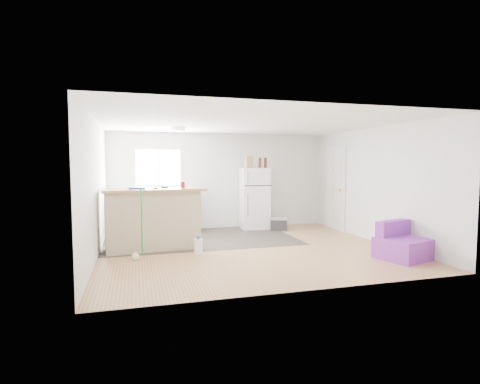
% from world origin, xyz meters
% --- Properties ---
extents(room, '(5.51, 5.01, 2.41)m').
position_xyz_m(room, '(0.00, 0.00, 1.20)').
color(room, '#95633E').
rests_on(room, ground).
extents(vinyl_zone, '(4.05, 2.50, 0.00)m').
position_xyz_m(vinyl_zone, '(-0.73, 1.25, 0.00)').
color(vinyl_zone, '#2D2721').
rests_on(vinyl_zone, floor).
extents(window, '(1.18, 0.06, 0.98)m').
position_xyz_m(window, '(-1.55, 2.49, 1.55)').
color(window, white).
rests_on(window, back_wall).
extents(interior_door, '(0.11, 0.92, 2.10)m').
position_xyz_m(interior_door, '(2.72, 1.55, 1.02)').
color(interior_door, white).
rests_on(interior_door, right_wall).
extents(ceiling_fixture, '(0.30, 0.30, 0.07)m').
position_xyz_m(ceiling_fixture, '(-1.20, 1.20, 2.36)').
color(ceiling_fixture, white).
rests_on(ceiling_fixture, ceiling).
extents(kitchen_cabinets, '(2.18, 0.80, 1.24)m').
position_xyz_m(kitchen_cabinets, '(-1.68, 2.17, 0.49)').
color(kitchen_cabinets, white).
rests_on(kitchen_cabinets, floor).
extents(peninsula, '(1.96, 0.91, 1.17)m').
position_xyz_m(peninsula, '(-1.78, 0.47, 0.59)').
color(peninsula, tan).
rests_on(peninsula, floor).
extents(refrigerator, '(0.73, 0.70, 1.54)m').
position_xyz_m(refrigerator, '(0.80, 2.16, 0.77)').
color(refrigerator, white).
rests_on(refrigerator, floor).
extents(cooler, '(0.49, 0.41, 0.32)m').
position_xyz_m(cooler, '(1.30, 1.74, 0.16)').
color(cooler, '#2A2A2C').
rests_on(cooler, floor).
extents(purple_seat, '(0.94, 0.92, 0.63)m').
position_xyz_m(purple_seat, '(2.32, -1.42, 0.23)').
color(purple_seat, purple).
rests_on(purple_seat, floor).
extents(cleaner_jug, '(0.15, 0.11, 0.32)m').
position_xyz_m(cleaner_jug, '(-1.01, -0.15, 0.14)').
color(cleaner_jug, silver).
rests_on(cleaner_jug, floor).
extents(mop, '(0.21, 0.35, 1.25)m').
position_xyz_m(mop, '(-2.08, -0.27, 0.23)').
color(mop, green).
rests_on(mop, floor).
extents(red_cup, '(0.09, 0.09, 0.12)m').
position_xyz_m(red_cup, '(-1.20, 0.52, 1.23)').
color(red_cup, '#BB0B0F').
rests_on(red_cup, peninsula).
extents(blue_tray, '(0.30, 0.22, 0.04)m').
position_xyz_m(blue_tray, '(-2.06, 0.41, 1.19)').
color(blue_tray, '#1230AE').
rests_on(blue_tray, peninsula).
extents(tool_a, '(0.14, 0.06, 0.03)m').
position_xyz_m(tool_a, '(-1.54, 0.60, 1.18)').
color(tool_a, black).
rests_on(tool_a, peninsula).
extents(tool_b, '(0.10, 0.04, 0.03)m').
position_xyz_m(tool_b, '(-1.73, 0.34, 1.18)').
color(tool_b, black).
rests_on(tool_b, peninsula).
extents(cardboard_box, '(0.22, 0.15, 0.30)m').
position_xyz_m(cardboard_box, '(0.65, 2.14, 1.69)').
color(cardboard_box, tan).
rests_on(cardboard_box, refrigerator).
extents(bottle_left, '(0.08, 0.08, 0.25)m').
position_xyz_m(bottle_left, '(0.91, 2.06, 1.66)').
color(bottle_left, '#39160A').
rests_on(bottle_left, refrigerator).
extents(bottle_right, '(0.09, 0.09, 0.25)m').
position_xyz_m(bottle_right, '(1.08, 2.13, 1.66)').
color(bottle_right, '#39160A').
rests_on(bottle_right, refrigerator).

